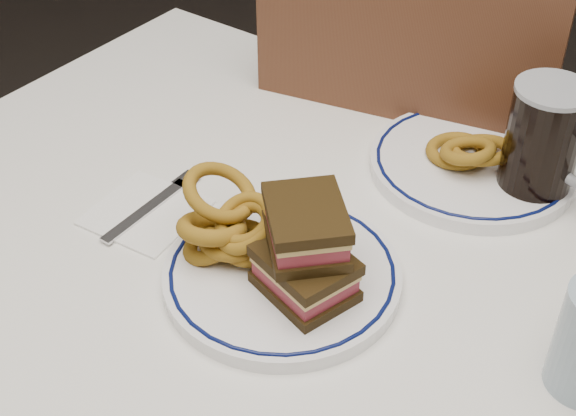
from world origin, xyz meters
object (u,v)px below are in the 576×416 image
Objects in this scene: main_plate at (282,274)px; reuben_sandwich at (306,250)px; far_plate at (472,164)px; chair_far at (406,174)px; beer_mug at (545,143)px.

reuben_sandwich is at bearing -9.35° from main_plate.
chair_far is at bearing 135.28° from far_plate.
beer_mug is at bearing 62.73° from main_plate.
chair_far is 3.43× the size of far_plate.
chair_far is 0.63m from reuben_sandwich.
far_plate is at bearing 82.55° from reuben_sandwich.
beer_mug is (0.14, 0.35, 0.01)m from reuben_sandwich.
chair_far reaches higher than beer_mug.
chair_far is 0.45m from beer_mug.
beer_mug is (0.29, -0.19, 0.29)m from chair_far.
chair_far reaches higher than reuben_sandwich.
far_plate is at bearing 179.46° from beer_mug.
far_plate is (0.19, -0.19, 0.22)m from chair_far.
reuben_sandwich is at bearing -74.85° from chair_far.
reuben_sandwich is 0.85× the size of beer_mug.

